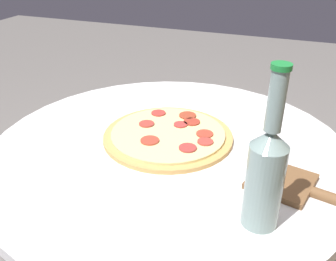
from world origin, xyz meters
TOP-DOWN VIEW (x-y plane):
  - table at (0.00, 0.00)m, footprint 0.82×0.82m
  - pizza at (-0.03, -0.02)m, footprint 0.30×0.30m
  - beer_bottle at (0.18, 0.23)m, footprint 0.06×0.06m
  - pizza_paddle at (0.07, 0.28)m, footprint 0.14×0.24m

SIDE VIEW (x-z plane):
  - table at x=0.00m, z-range 0.17..0.90m
  - pizza_paddle at x=0.07m, z-range 0.72..0.74m
  - pizza at x=-0.03m, z-range 0.72..0.74m
  - beer_bottle at x=0.18m, z-range 0.69..0.96m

